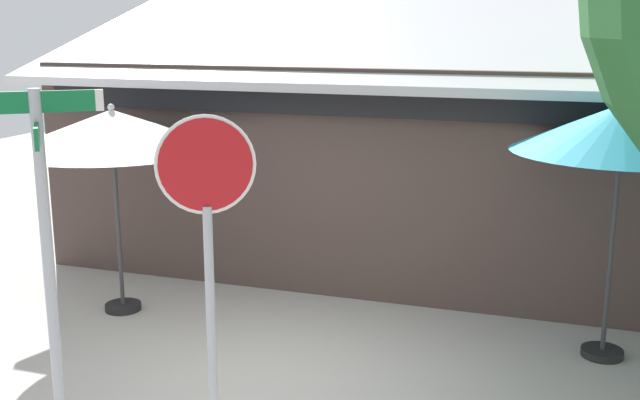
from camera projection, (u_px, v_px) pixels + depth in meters
name	position (u px, v px, depth m)	size (l,w,h in m)	color
ground_plane	(278.00, 388.00, 7.62)	(28.00, 28.00, 0.10)	#ADA8A0
cafe_building	(400.00, 152.00, 11.63)	(9.76, 5.10, 4.18)	#473833
street_sign_post	(47.00, 243.00, 5.87)	(0.74, 0.70, 3.02)	#A8AAB2
stop_sign	(208.00, 237.00, 5.58)	(0.64, 0.35, 2.86)	#A8AAB2
patio_umbrella_ivory_left	(112.00, 130.00, 9.04)	(2.48, 2.48, 2.56)	black
patio_umbrella_teal_center	(622.00, 130.00, 7.67)	(2.19, 2.19, 2.77)	black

